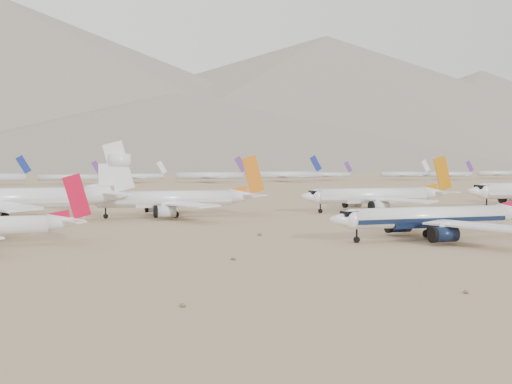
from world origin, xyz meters
TOP-DOWN VIEW (x-y plane):
  - ground at (0.00, 0.00)m, footprint 7000.00×7000.00m
  - main_airliner at (1.53, -1.85)m, footprint 44.86×43.82m
  - row2_gold_tail at (21.93, 61.30)m, footprint 47.78×46.73m
  - row2_orange_tail at (-39.47, 62.67)m, footprint 47.86×46.82m
  - row2_white_trijet at (-81.85, 59.05)m, footprint 58.74×57.41m
  - distant_storage_row at (44.99, 307.90)m, footprint 676.91×61.62m
  - mountain_range at (70.18, 1648.01)m, footprint 7354.00×3024.00m
  - foothills at (526.68, 1100.00)m, footprint 4637.50×1395.00m

SIDE VIEW (x-z plane):
  - ground at x=0.00m, z-range 0.00..0.00m
  - main_airliner at x=1.53m, z-range -3.56..12.27m
  - distant_storage_row at x=44.99m, z-range -3.58..12.49m
  - row2_gold_tail at x=21.93m, z-range -3.75..13.26m
  - row2_orange_tail at x=-39.47m, z-range -3.75..13.33m
  - row2_white_trijet at x=-81.85m, z-range -4.38..16.43m
  - foothills at x=526.68m, z-range -10.35..144.65m
  - mountain_range at x=70.18m, z-range -44.68..425.32m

